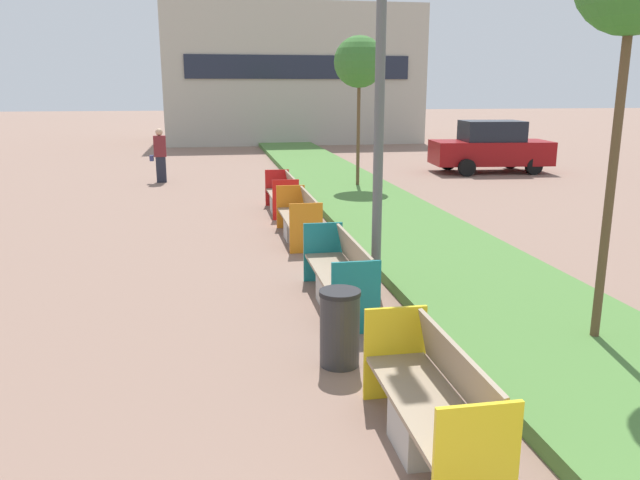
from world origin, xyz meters
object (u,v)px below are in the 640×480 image
bench_red_frame (283,198)px  street_lamp_post (381,10)px  sapling_tree_far (359,62)px  bench_orange_frame (300,221)px  bench_teal_frame (340,279)px  litter_bin (340,328)px  bench_yellow_frame (432,411)px  pedestrian_walking (160,155)px  parked_car_distant (491,147)px

bench_red_frame → street_lamp_post: size_ratio=0.26×
street_lamp_post → sapling_tree_far: (1.99, 9.51, -0.29)m
bench_orange_frame → street_lamp_post: 5.19m
bench_orange_frame → bench_red_frame: bearing=90.1°
bench_teal_frame → litter_bin: bench_teal_frame is taller
bench_yellow_frame → litter_bin: bench_yellow_frame is taller
pedestrian_walking → parked_car_distant: bearing=2.4°
parked_car_distant → sapling_tree_far: bearing=-144.6°
bench_yellow_frame → bench_red_frame: size_ratio=1.03×
bench_red_frame → sapling_tree_far: (2.60, 2.95, 3.35)m
bench_orange_frame → sapling_tree_far: size_ratio=0.50×
bench_teal_frame → parked_car_distant: parked_car_distant is taller
bench_red_frame → bench_yellow_frame: bearing=-90.0°
bench_orange_frame → pedestrian_walking: 9.26m
litter_bin → sapling_tree_far: bearing=75.7°
bench_teal_frame → street_lamp_post: (0.61, 0.34, 3.63)m
bench_orange_frame → street_lamp_post: street_lamp_post is taller
sapling_tree_far → pedestrian_walking: bearing=154.9°
bench_red_frame → parked_car_distant: (8.34, 6.21, 0.55)m
bench_teal_frame → sapling_tree_far: size_ratio=0.52×
bench_teal_frame → bench_red_frame: bearing=90.0°
bench_yellow_frame → street_lamp_post: bearing=81.5°
pedestrian_walking → parked_car_distant: 11.66m
sapling_tree_far → litter_bin: bearing=-104.3°
litter_bin → sapling_tree_far: (3.02, 11.81, 3.28)m
bench_yellow_frame → parked_car_distant: parked_car_distant is taller
bench_teal_frame → parked_car_distant: size_ratio=0.53×
bench_orange_frame → bench_red_frame: 2.91m
bench_teal_frame → street_lamp_post: size_ratio=0.32×
bench_teal_frame → litter_bin: (-0.42, -1.97, 0.06)m
bench_orange_frame → litter_bin: bearing=-94.0°
bench_teal_frame → bench_red_frame: (-0.01, 6.90, -0.01)m
bench_orange_frame → sapling_tree_far: (2.60, 5.86, 3.34)m
pedestrian_walking → parked_car_distant: parked_car_distant is taller
litter_bin → street_lamp_post: 4.37m
bench_red_frame → street_lamp_post: (0.61, -6.56, 3.64)m
bench_red_frame → street_lamp_post: street_lamp_post is taller
bench_yellow_frame → bench_orange_frame: bearing=90.0°
pedestrian_walking → parked_car_distant: (11.65, 0.49, 0.03)m
bench_yellow_frame → bench_teal_frame: (0.00, 3.75, 0.01)m
pedestrian_walking → bench_yellow_frame: bearing=-78.5°
sapling_tree_far → bench_orange_frame: bearing=-113.9°
litter_bin → pedestrian_walking: 14.88m
bench_yellow_frame → sapling_tree_far: (2.60, 13.60, 3.35)m
bench_yellow_frame → bench_orange_frame: 7.74m
bench_orange_frame → pedestrian_walking: bearing=111.0°
bench_yellow_frame → pedestrian_walking: size_ratio=1.13×
bench_yellow_frame → street_lamp_post: 5.51m
bench_red_frame → pedestrian_walking: pedestrian_walking is taller
bench_teal_frame → litter_bin: size_ratio=2.69×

